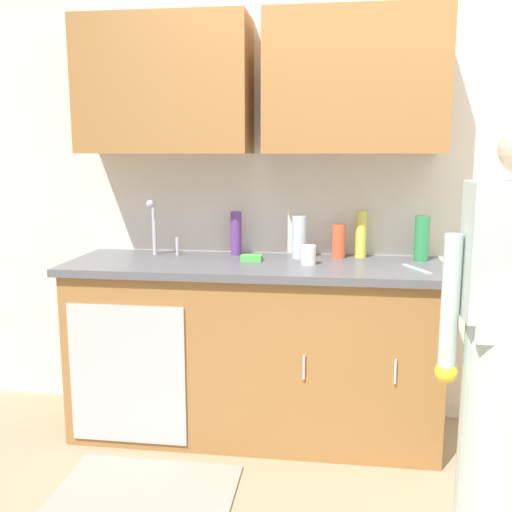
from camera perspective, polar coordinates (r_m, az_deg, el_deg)
kitchen_wall_with_uppers at (r=3.23m, az=7.89°, el=9.55°), size 4.80×0.44×2.70m
counter_cabinet at (r=3.15m, az=-0.27°, el=-9.42°), size 1.90×0.62×0.90m
countertop at (r=3.02m, az=-0.21°, el=-0.98°), size 1.96×0.66×0.04m
sink at (r=3.15m, az=-10.03°, el=-0.59°), size 0.50×0.36×0.35m
person_at_sink at (r=2.46m, az=23.73°, el=-9.96°), size 0.55×0.34×1.62m
floor_mat at (r=2.85m, az=-10.74°, el=-21.73°), size 0.80×0.50×0.01m
bottle_cleaner_spray at (r=3.19m, az=10.33°, el=2.13°), size 0.06×0.06×0.26m
bottle_soap at (r=3.17m, az=8.17°, el=1.47°), size 0.07×0.07×0.18m
bottle_dish_liquid at (r=3.12m, az=4.30°, el=1.87°), size 0.08×0.08×0.23m
bottle_water_short at (r=3.17m, az=16.05°, el=1.68°), size 0.08×0.08×0.24m
bottle_water_tall at (r=3.22m, az=-1.98°, el=2.25°), size 0.06×0.06×0.24m
cup_by_sink at (r=2.96m, az=5.20°, el=0.11°), size 0.08×0.08×0.10m
knife_on_counter at (r=2.94m, az=15.55°, el=-1.23°), size 0.12×0.23×0.01m
sponge at (r=3.06m, az=-0.45°, el=-0.18°), size 0.11×0.07×0.03m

